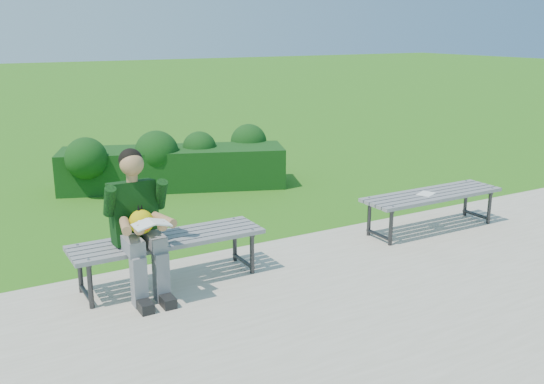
% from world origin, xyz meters
% --- Properties ---
extents(ground, '(80.00, 80.00, 0.00)m').
position_xyz_m(ground, '(0.00, 0.00, 0.00)').
color(ground, '#367926').
rests_on(ground, ground).
extents(walkway, '(30.00, 3.50, 0.02)m').
position_xyz_m(walkway, '(0.00, -1.75, 0.01)').
color(walkway, beige).
rests_on(walkway, ground).
extents(hedge, '(3.40, 1.97, 0.90)m').
position_xyz_m(hedge, '(0.09, 2.89, 0.39)').
color(hedge, '#0E360E').
rests_on(hedge, ground).
extents(bench_left, '(1.80, 0.50, 0.46)m').
position_xyz_m(bench_left, '(-1.24, -0.53, 0.42)').
color(bench_left, slate).
rests_on(bench_left, walkway).
extents(bench_right, '(1.80, 0.50, 0.46)m').
position_xyz_m(bench_right, '(2.02, -0.59, 0.42)').
color(bench_right, slate).
rests_on(bench_right, walkway).
extents(seated_boy, '(0.56, 0.76, 1.31)m').
position_xyz_m(seated_boy, '(-1.54, -0.62, 0.71)').
color(seated_boy, slate).
rests_on(seated_boy, walkway).
extents(paper_sheet, '(0.27, 0.24, 0.01)m').
position_xyz_m(paper_sheet, '(1.92, -0.59, 0.47)').
color(paper_sheet, white).
rests_on(paper_sheet, bench_right).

